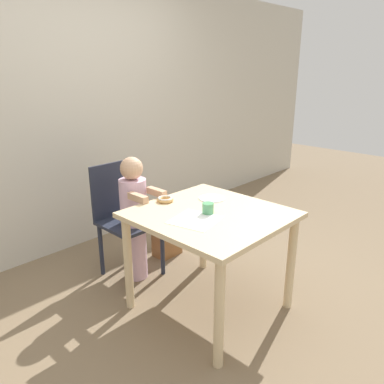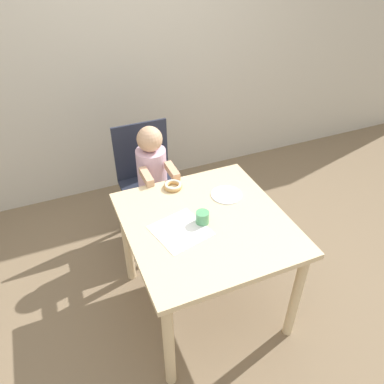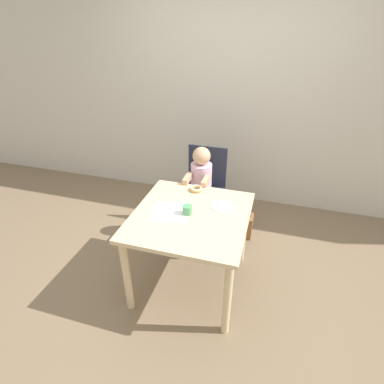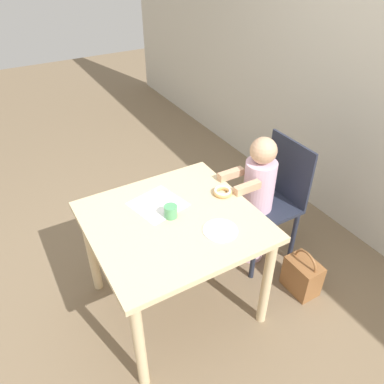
% 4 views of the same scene
% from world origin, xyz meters
% --- Properties ---
extents(ground_plane, '(12.00, 12.00, 0.00)m').
position_xyz_m(ground_plane, '(0.00, 0.00, 0.00)').
color(ground_plane, '#7A664C').
extents(dining_table, '(0.91, 0.95, 0.74)m').
position_xyz_m(dining_table, '(0.00, 0.00, 0.63)').
color(dining_table, beige).
rests_on(dining_table, ground_plane).
extents(chair, '(0.42, 0.43, 0.93)m').
position_xyz_m(chair, '(-0.10, 0.84, 0.49)').
color(chair, '#232838').
rests_on(chair, ground_plane).
extents(child_figure, '(0.23, 0.38, 1.02)m').
position_xyz_m(child_figure, '(-0.10, 0.71, 0.53)').
color(child_figure, silver).
rests_on(child_figure, ground_plane).
extents(donut, '(0.12, 0.12, 0.03)m').
position_xyz_m(donut, '(-0.06, 0.38, 0.76)').
color(donut, tan).
rests_on(donut, dining_table).
extents(napkin, '(0.34, 0.34, 0.00)m').
position_xyz_m(napkin, '(-0.17, -0.02, 0.74)').
color(napkin, white).
rests_on(napkin, dining_table).
extents(handbag, '(0.24, 0.16, 0.35)m').
position_xyz_m(handbag, '(0.34, 0.81, 0.14)').
color(handbag, brown).
rests_on(handbag, ground_plane).
extents(cup, '(0.08, 0.08, 0.07)m').
position_xyz_m(cup, '(-0.03, -0.00, 0.78)').
color(cup, '#519E66').
rests_on(cup, dining_table).
extents(plate, '(0.20, 0.20, 0.01)m').
position_xyz_m(plate, '(0.22, 0.18, 0.74)').
color(plate, silver).
rests_on(plate, dining_table).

